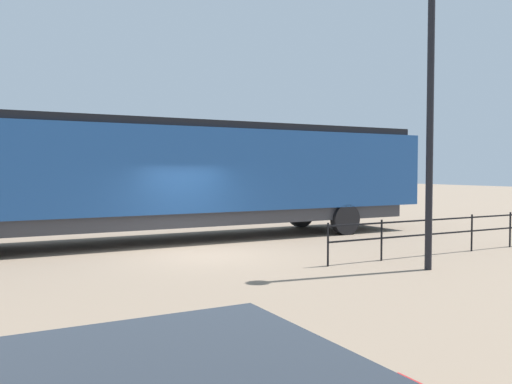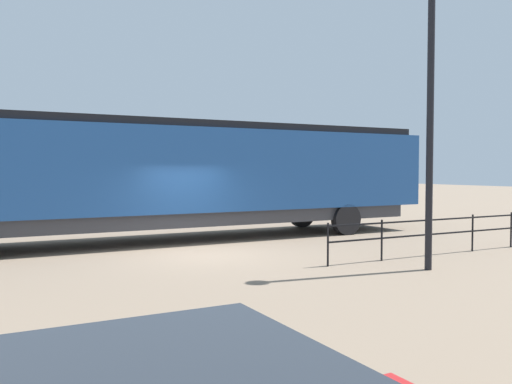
# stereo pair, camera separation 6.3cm
# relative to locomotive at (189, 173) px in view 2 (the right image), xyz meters

# --- Properties ---
(ground_plane) EXTENTS (120.00, 120.00, 0.00)m
(ground_plane) POSITION_rel_locomotive_xyz_m (3.14, -0.75, -2.19)
(ground_plane) COLOR #84705B
(locomotive) EXTENTS (3.19, 18.48, 3.86)m
(locomotive) POSITION_rel_locomotive_xyz_m (0.00, 0.00, 0.00)
(locomotive) COLOR navy
(locomotive) RESTS_ON ground_plane
(lamp_post) EXTENTS (0.46, 0.46, 7.29)m
(lamp_post) POSITION_rel_locomotive_xyz_m (7.63, 2.99, 2.55)
(lamp_post) COLOR black
(lamp_post) RESTS_ON ground_plane
(platform_fence) EXTENTS (0.05, 8.41, 1.05)m
(platform_fence) POSITION_rel_locomotive_xyz_m (6.19, 5.36, -1.51)
(platform_fence) COLOR black
(platform_fence) RESTS_ON ground_plane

